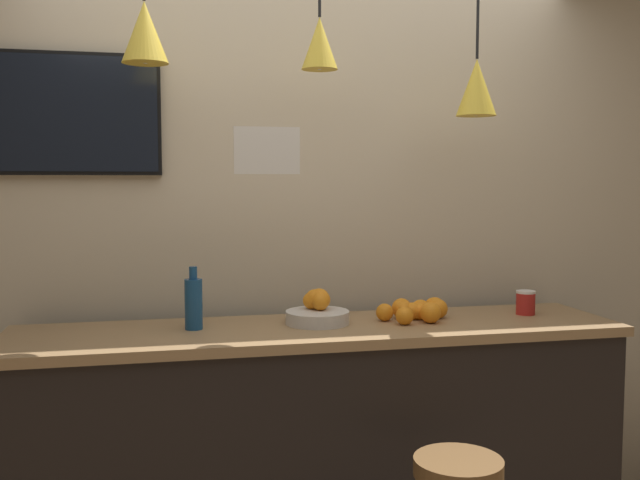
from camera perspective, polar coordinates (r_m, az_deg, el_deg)
The scene contains 11 objects.
back_wall at distance 3.24m, azimuth -1.55°, elevation 2.16°, with size 8.00×0.06×2.90m.
service_counter at distance 3.05m, azimuth 0.00°, elevation -16.21°, with size 2.47×0.58×1.01m.
fruit_bowl at distance 2.96m, azimuth -0.19°, elevation -5.63°, with size 0.26×0.26×0.14m.
orange_pile at distance 3.06m, azimuth 7.83°, elevation -5.57°, with size 0.32×0.22×0.09m.
juice_bottle at distance 2.87m, azimuth -10.08°, elevation -4.97°, with size 0.07×0.07×0.25m.
spread_jar at distance 3.27m, azimuth 16.12°, elevation -4.83°, with size 0.08×0.08×0.11m.
pendant_lamp_left at distance 2.84m, azimuth -13.85°, elevation 15.92°, with size 0.17×0.17×0.77m.
pendant_lamp_middle at distance 2.90m, azimuth -0.03°, elevation 15.57°, with size 0.14×0.14×0.77m.
pendant_lamp_right at distance 3.09m, azimuth 12.42°, elevation 11.94°, with size 0.17×0.17×0.94m.
mounted_tv at distance 3.16m, azimuth -20.23°, elevation 9.47°, with size 0.83×0.04×0.50m.
hanging_menu_board at distance 2.60m, azimuth -4.26°, elevation 7.16°, with size 0.24×0.01×0.17m.
Camera 1 is at (-0.62, -2.06, 1.60)m, focal length 40.00 mm.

